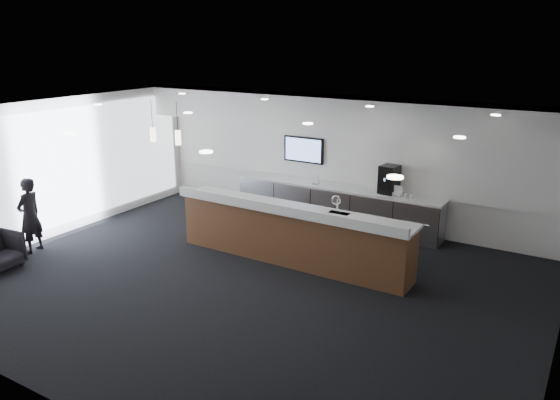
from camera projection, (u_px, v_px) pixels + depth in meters
The scene contains 22 objects.
ground at pixel (247, 282), 9.86m from camera, with size 10.00×10.00×0.00m, color black.
ceiling at pixel (244, 116), 9.00m from camera, with size 10.00×8.00×0.02m, color black.
back_wall at pixel (343, 160), 12.71m from camera, with size 10.00×0.02×3.00m, color white.
left_wall at pixel (57, 168), 11.91m from camera, with size 0.02×8.00×3.00m, color white.
soffit_bulkhead at pixel (336, 112), 12.01m from camera, with size 10.00×0.90×0.70m, color white.
alcove_panel at pixel (343, 156), 12.65m from camera, with size 9.80×0.06×1.40m, color white.
window_blinds_wall at pixel (58, 168), 11.89m from camera, with size 0.04×7.36×2.55m, color #A6B4C8.
back_credenza at pixel (335, 205), 12.71m from camera, with size 5.06×0.66×0.95m.
wall_tv at pixel (304, 150), 13.08m from camera, with size 1.05×0.08×0.62m.
pendant_left at pixel (170, 140), 11.06m from camera, with size 0.12×0.12×0.30m, color beige.
pendant_right at pixel (145, 136), 11.40m from camera, with size 0.12×0.12×0.30m, color beige.
ceiling_can_lights at pixel (244, 118), 9.00m from camera, with size 7.00×5.00×0.02m, color silver, non-canonical shape.
service_counter at pixel (291, 234), 10.61m from camera, with size 4.93×0.89×1.49m.
coffee_machine at pixel (389, 179), 11.91m from camera, with size 0.41×0.50×0.62m.
info_sign_left at pixel (315, 179), 12.69m from camera, with size 0.16×0.02×0.22m, color white.
info_sign_right at pixel (398, 191), 11.71m from camera, with size 0.18×0.02×0.24m, color white.
lounge_guest at pixel (30, 215), 11.05m from camera, with size 0.57×0.37×1.56m, color black.
cup_0 at pixel (412, 197), 11.58m from camera, with size 0.09×0.09×0.09m, color white.
cup_1 at pixel (405, 196), 11.65m from camera, with size 0.09×0.09×0.09m, color white.
cup_2 at pixel (399, 195), 11.72m from camera, with size 0.09×0.09×0.09m, color white.
cup_3 at pixel (393, 194), 11.79m from camera, with size 0.09×0.09×0.09m, color white.
cup_4 at pixel (387, 193), 11.86m from camera, with size 0.09×0.09×0.09m, color white.
Camera 1 is at (5.18, -7.40, 4.27)m, focal length 35.00 mm.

